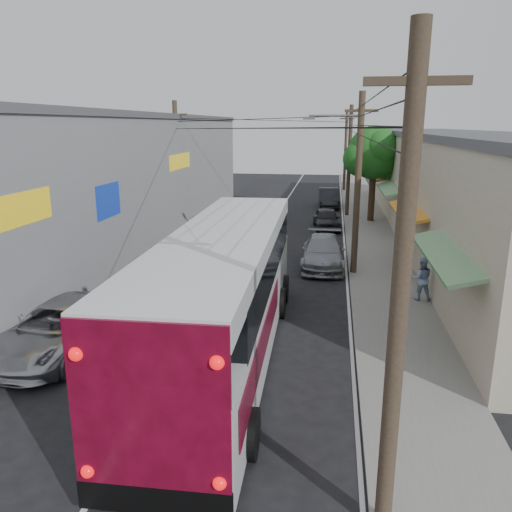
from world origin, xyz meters
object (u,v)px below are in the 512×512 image
Objects in this scene: pedestrian_near at (401,241)px; parked_suv at (323,252)px; parked_car_mid at (327,219)px; pedestrian_far at (421,279)px; coach_bus at (226,292)px; jeepney at (61,328)px; parked_car_far at (329,198)px.

parked_suv is at bearing 8.45° from pedestrian_near.
pedestrian_far is (3.80, -13.62, 0.30)m from parked_car_mid.
pedestrian_near is at bearing 25.33° from parked_suv.
jeepney is at bearing -175.15° from coach_bus.
pedestrian_far reaches higher than parked_car_mid.
parked_car_mid is 14.15m from pedestrian_far.
parked_car_far is at bearing -81.97° from pedestrian_far.
pedestrian_near is (3.80, -7.26, 0.29)m from parked_car_mid.
pedestrian_near is 6.36m from pedestrian_far.
pedestrian_near is at bearing -91.45° from pedestrian_far.
parked_car_far is at bearing 89.63° from parked_suv.
parked_car_far is 2.74× the size of pedestrian_near.
coach_bus is 28.38m from parked_car_far.
pedestrian_far is at bearing -50.39° from parked_suv.
jeepney reaches higher than parked_car_mid.
parked_car_far reaches higher than parked_car_mid.
parked_suv is 2.93× the size of pedestrian_far.
parked_car_mid is at bearing 71.86° from jeepney.
pedestrian_near is (6.40, 11.85, -1.00)m from coach_bus.
parked_suv is at bearing -93.30° from parked_car_far.
pedestrian_far reaches higher than parked_car_far.
parked_car_far is at bearing -94.20° from pedestrian_near.
parked_suv reaches higher than parked_car_mid.
parked_car_mid is 0.85× the size of parked_car_far.
pedestrian_near is (3.80, -16.39, 0.20)m from parked_car_far.
jeepney is at bearing 26.56° from pedestrian_far.
pedestrian_far is (11.35, 6.04, 0.22)m from jeepney.
pedestrian_near reaches higher than parked_car_mid.
pedestrian_near is (3.80, 1.83, 0.24)m from parked_suv.
jeepney is 3.18× the size of pedestrian_near.
parked_car_far is 23.07m from pedestrian_far.
parked_suv is 5.92m from pedestrian_far.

